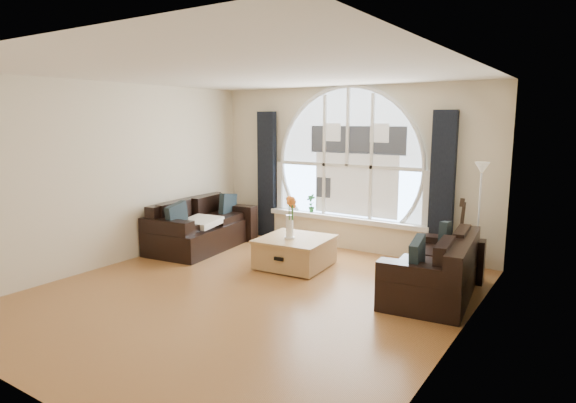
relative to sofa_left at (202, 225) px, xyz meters
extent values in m
cube|color=brown|center=(2.02, -1.33, -0.40)|extent=(5.00, 5.50, 0.01)
cube|color=silver|center=(2.02, -1.33, 2.30)|extent=(5.00, 5.50, 0.01)
cube|color=beige|center=(2.02, 1.42, 0.95)|extent=(5.00, 0.01, 2.70)
cube|color=beige|center=(2.02, -4.08, 0.95)|extent=(5.00, 0.01, 2.70)
cube|color=beige|center=(-0.48, -1.33, 0.95)|extent=(0.01, 5.50, 2.70)
cube|color=beige|center=(4.52, -1.33, 0.95)|extent=(0.01, 5.50, 2.70)
cube|color=silver|center=(4.22, -1.33, 1.95)|extent=(0.92, 5.50, 0.72)
cube|color=silver|center=(2.02, 1.39, 1.23)|extent=(2.60, 0.06, 2.15)
cube|color=white|center=(2.02, 1.32, 0.11)|extent=(2.90, 0.22, 0.08)
cube|color=white|center=(2.02, 1.36, 1.23)|extent=(2.76, 0.08, 2.15)
cube|color=silver|center=(2.17, 1.38, 1.10)|extent=(1.70, 0.02, 1.50)
cube|color=black|center=(0.42, 1.30, 0.75)|extent=(0.35, 0.12, 2.30)
cube|color=black|center=(3.62, 1.30, 0.75)|extent=(0.35, 0.12, 2.30)
cube|color=black|center=(0.00, 0.00, 0.00)|extent=(1.14, 1.93, 0.82)
cube|color=black|center=(3.97, -0.09, 0.00)|extent=(1.04, 1.79, 0.76)
cube|color=#A47B4A|center=(1.89, -0.04, -0.16)|extent=(1.05, 1.05, 0.48)
cube|color=silver|center=(0.15, -0.18, 0.10)|extent=(0.60, 0.60, 0.10)
cube|color=white|center=(1.85, -0.12, 0.43)|extent=(0.24, 0.24, 0.70)
cube|color=#B2B2B2|center=(4.24, 0.92, 0.40)|extent=(0.24, 0.24, 1.60)
cube|color=brown|center=(3.97, 1.21, 0.13)|extent=(0.37, 0.26, 1.06)
imported|color=#1E6023|center=(1.35, 1.32, 0.31)|extent=(0.19, 0.14, 0.32)
camera|label=1|loc=(5.63, -5.91, 1.76)|focal=30.30mm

